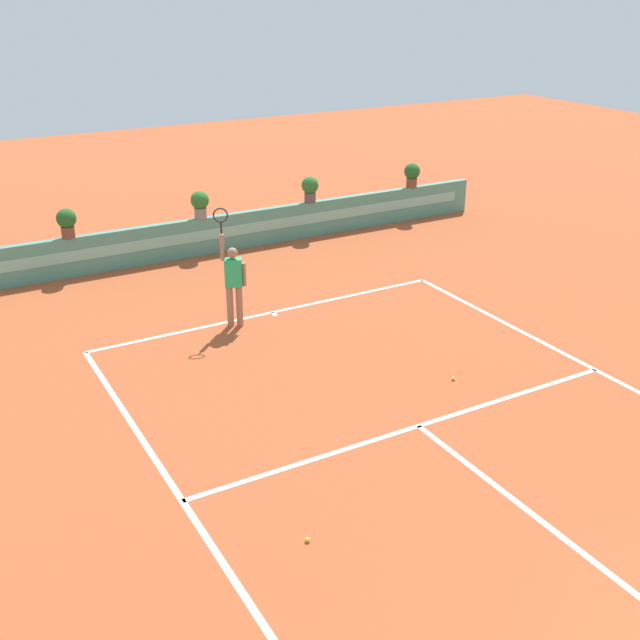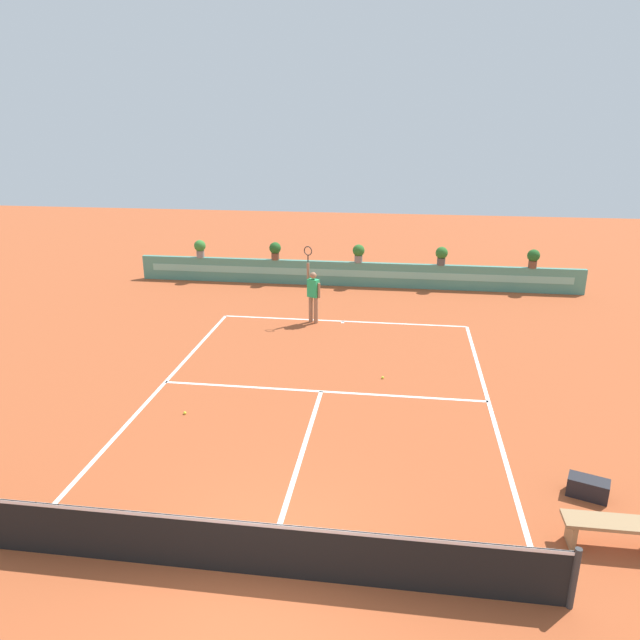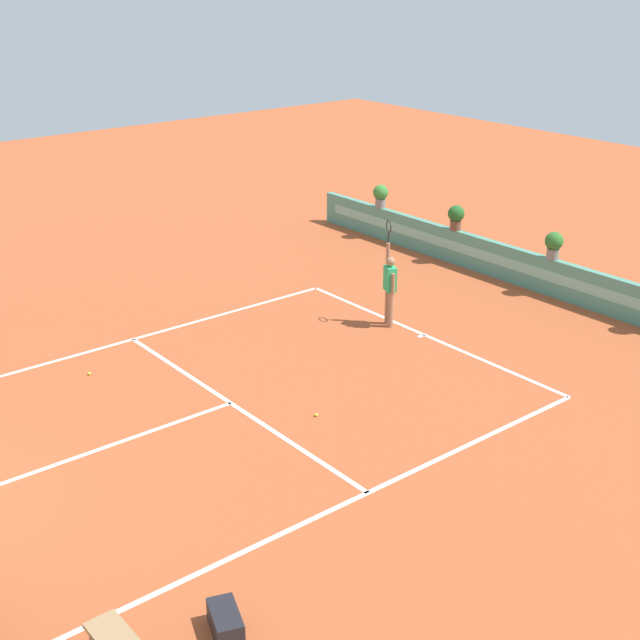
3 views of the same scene
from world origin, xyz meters
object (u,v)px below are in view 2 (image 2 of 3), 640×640
object	(u,v)px
potted_plant_centre	(359,252)
tennis_player	(313,292)
potted_plant_far_right	(533,257)
bench_courtside	(615,528)
gear_bag	(588,488)
tennis_ball_mid_court	(383,378)
tennis_ball_near_baseline	(185,413)
potted_plant_right	(442,255)
potted_plant_far_left	(200,247)
potted_plant_left	(275,250)

from	to	relation	value
potted_plant_centre	tennis_player	bearing A→B (deg)	-103.55
potted_plant_centre	potted_plant_far_right	bearing A→B (deg)	0.00
potted_plant_far_right	bench_courtside	bearing A→B (deg)	-95.90
bench_courtside	gear_bag	xyz separation A→B (m)	(0.00, 1.38, -0.20)
tennis_ball_mid_court	tennis_ball_near_baseline	bearing A→B (deg)	-149.71
tennis_player	tennis_ball_mid_court	distance (m)	5.04
tennis_player	potted_plant_far_right	world-z (taller)	tennis_player
potted_plant_right	potted_plant_far_left	bearing A→B (deg)	180.00
potted_plant_far_left	tennis_ball_near_baseline	bearing A→B (deg)	-73.31
potted_plant_right	tennis_player	bearing A→B (deg)	-133.04
potted_plant_far_left	potted_plant_far_right	distance (m)	13.41
bench_courtside	tennis_player	world-z (taller)	tennis_player
gear_bag	potted_plant_right	distance (m)	13.84
tennis_ball_near_baseline	tennis_ball_mid_court	bearing A→B (deg)	30.29
potted_plant_far_left	tennis_player	bearing A→B (deg)	-40.87
tennis_player	potted_plant_centre	xyz separation A→B (m)	(1.14, 4.74, 0.36)
tennis_ball_near_baseline	tennis_ball_mid_court	xyz separation A→B (m)	(4.49, 2.62, 0.00)
tennis_player	tennis_ball_mid_court	world-z (taller)	tennis_player
potted_plant_left	potted_plant_right	xyz separation A→B (m)	(6.71, 0.00, 0.00)
potted_plant_far_left	potted_plant_left	world-z (taller)	same
bench_courtside	tennis_ball_mid_court	world-z (taller)	bench_courtside
potted_plant_far_left	potted_plant_right	xyz separation A→B (m)	(9.91, 0.00, 0.00)
bench_courtside	potted_plant_far_left	size ratio (longest dim) A/B	2.21
gear_bag	tennis_player	distance (m)	10.98
bench_courtside	potted_plant_left	size ratio (longest dim) A/B	2.21
tennis_player	tennis_ball_near_baseline	xyz separation A→B (m)	(-2.00, -6.88, -1.02)
potted_plant_centre	potted_plant_far_right	xyz separation A→B (m)	(6.79, 0.00, 0.00)
potted_plant_left	potted_plant_right	bearing A→B (deg)	0.00
tennis_ball_near_baseline	potted_plant_right	bearing A→B (deg)	61.07
bench_courtside	tennis_ball_near_baseline	world-z (taller)	bench_courtside
tennis_ball_mid_court	gear_bag	bearing A→B (deg)	-50.10
tennis_ball_near_baseline	potted_plant_far_left	bearing A→B (deg)	106.69
tennis_player	potted_plant_right	world-z (taller)	tennis_player
bench_courtside	tennis_ball_near_baseline	size ratio (longest dim) A/B	23.53
gear_bag	tennis_ball_near_baseline	xyz separation A→B (m)	(-8.37, 2.02, -0.15)
tennis_player	potted_plant_far_right	distance (m)	9.25
tennis_player	tennis_ball_near_baseline	size ratio (longest dim) A/B	38.01
bench_courtside	potted_plant_far_left	distance (m)	19.17
gear_bag	potted_plant_centre	bearing A→B (deg)	110.99
bench_courtside	potted_plant_centre	bearing A→B (deg)	109.20
potted_plant_far_left	potted_plant_left	bearing A→B (deg)	0.00
tennis_ball_mid_court	potted_plant_left	xyz separation A→B (m)	(-4.78, 9.00, 1.38)
bench_courtside	potted_plant_far_left	bearing A→B (deg)	128.27
potted_plant_centre	potted_plant_far_left	bearing A→B (deg)	180.00
potted_plant_right	tennis_ball_mid_court	bearing A→B (deg)	-102.13
tennis_ball_near_baseline	potted_plant_right	size ratio (longest dim) A/B	0.09
tennis_ball_near_baseline	potted_plant_left	bearing A→B (deg)	91.41
tennis_ball_mid_court	bench_courtside	bearing A→B (deg)	-57.22
potted_plant_far_left	potted_plant_right	distance (m)	9.91
potted_plant_far_left	potted_plant_far_right	bearing A→B (deg)	0.00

